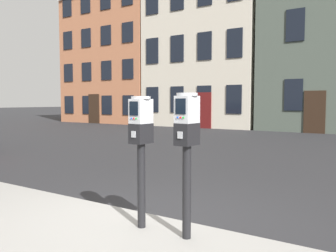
% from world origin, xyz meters
% --- Properties ---
extents(ground_plane, '(160.00, 160.00, 0.00)m').
position_xyz_m(ground_plane, '(0.00, 0.00, 0.00)').
color(ground_plane, '#28282B').
extents(parking_meter_near_kerb, '(0.23, 0.26, 1.48)m').
position_xyz_m(parking_meter_near_kerb, '(0.05, -0.23, 1.16)').
color(parking_meter_near_kerb, black).
rests_on(parking_meter_near_kerb, sidewalk_slab).
extents(parking_meter_twin_adjacent, '(0.23, 0.26, 1.51)m').
position_xyz_m(parking_meter_twin_adjacent, '(0.63, -0.23, 1.18)').
color(parking_meter_twin_adjacent, black).
rests_on(parking_meter_twin_adjacent, sidewalk_slab).
extents(townhouse_brownstone, '(7.63, 6.92, 9.63)m').
position_xyz_m(townhouse_brownstone, '(-15.02, 18.17, 4.82)').
color(townhouse_brownstone, '#B7704C').
rests_on(townhouse_brownstone, ground_plane).
extents(townhouse_orange_brick, '(7.33, 5.37, 12.29)m').
position_xyz_m(townhouse_orange_brick, '(-7.42, 17.39, 6.15)').
color(townhouse_orange_brick, beige).
rests_on(townhouse_orange_brick, ground_plane).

